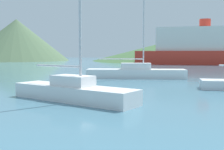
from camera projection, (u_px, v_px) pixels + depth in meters
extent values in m
cube|color=white|center=(73.00, 93.00, 13.03)|extent=(6.58, 4.11, 0.69)
cube|color=white|center=(73.00, 81.00, 12.98)|extent=(2.23, 1.77, 0.48)
cylinder|color=#BCBCC1|center=(57.00, 66.00, 13.49)|extent=(2.72, 1.33, 0.10)
cube|color=white|center=(136.00, 74.00, 24.63)|extent=(8.73, 2.76, 0.77)
cube|color=white|center=(136.00, 66.00, 24.58)|extent=(2.69, 1.60, 0.54)
cylinder|color=#BCBCC1|center=(144.00, 13.00, 24.16)|extent=(0.12, 0.12, 9.65)
cylinder|color=#BCBCC1|center=(121.00, 59.00, 24.64)|extent=(3.85, 0.47, 0.10)
cube|color=red|center=(204.00, 58.00, 53.09)|extent=(25.70, 9.92, 2.51)
cube|color=silver|center=(205.00, 39.00, 52.81)|extent=(18.07, 8.17, 4.36)
cylinder|color=red|center=(205.00, 23.00, 52.57)|extent=(2.05, 2.05, 1.60)
cone|color=#4C6647|center=(17.00, 40.00, 76.24)|extent=(28.03, 28.03, 11.23)
cone|color=#3D6038|center=(190.00, 48.00, 74.71)|extent=(52.37, 52.37, 6.65)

